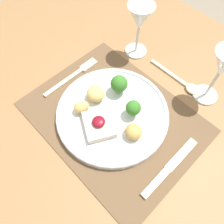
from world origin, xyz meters
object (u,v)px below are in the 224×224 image
spoon (185,84)px  wine_glass_far (140,20)px  dinner_plate (112,113)px  wine_glass_near (223,67)px  knife (167,171)px  fork (75,74)px

spoon → wine_glass_far: wine_glass_far is taller
dinner_plate → wine_glass_far: (-0.12, 0.22, 0.10)m
wine_glass_near → wine_glass_far: 0.25m
dinner_plate → spoon: 0.24m
dinner_plate → spoon: (0.07, 0.23, -0.01)m
wine_glass_near → knife: bearing=-76.3°
fork → wine_glass_near: (0.31, 0.22, 0.12)m
fork → spoon: 0.33m
fork → wine_glass_far: (0.06, 0.21, 0.11)m
spoon → wine_glass_far: size_ratio=1.08×
dinner_plate → spoon: dinner_plate is taller
dinner_plate → knife: bearing=-3.3°
knife → spoon: bearing=115.1°
fork → knife: 0.37m
dinner_plate → wine_glass_far: wine_glass_far is taller
wine_glass_near → wine_glass_far: bearing=-176.4°
knife → wine_glass_near: wine_glass_near is taller
fork → wine_glass_near: size_ratio=1.15×
knife → spoon: 0.27m
knife → wine_glass_near: 0.28m
fork → spoon: spoon is taller
knife → wine_glass_far: bearing=141.1°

